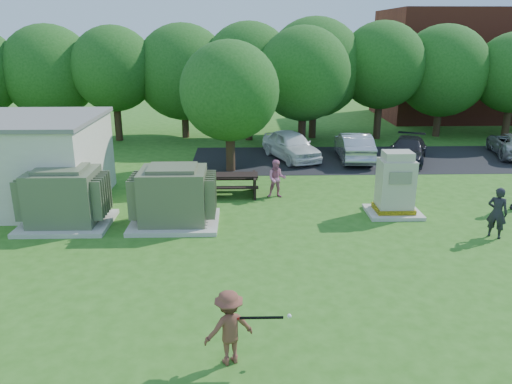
{
  "coord_description": "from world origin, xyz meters",
  "views": [
    {
      "loc": [
        -0.46,
        -11.72,
        6.33
      ],
      "look_at": [
        0.0,
        4.0,
        1.3
      ],
      "focal_mm": 35.0,
      "sensor_mm": 36.0,
      "label": 1
    }
  ],
  "objects_px": {
    "car_silver_a": "(354,146)",
    "car_dark": "(408,150)",
    "picnic_table": "(233,182)",
    "person_at_picnic": "(277,179)",
    "person_by_generator": "(497,213)",
    "car_white": "(291,145)",
    "generator_cabinet": "(395,187)",
    "transformer_right": "(174,197)",
    "transformer_left": "(64,198)",
    "batter": "(229,328)"
  },
  "relations": [
    {
      "from": "picnic_table",
      "to": "car_white",
      "type": "xyz_separation_m",
      "value": [
        2.94,
        5.98,
        0.2
      ]
    },
    {
      "from": "picnic_table",
      "to": "batter",
      "type": "xyz_separation_m",
      "value": [
        0.09,
        -10.89,
        0.25
      ]
    },
    {
      "from": "car_dark",
      "to": "transformer_left",
      "type": "bearing_deg",
      "value": -127.48
    },
    {
      "from": "transformer_left",
      "to": "picnic_table",
      "type": "xyz_separation_m",
      "value": [
        5.67,
        3.23,
        -0.43
      ]
    },
    {
      "from": "transformer_right",
      "to": "generator_cabinet",
      "type": "relative_size",
      "value": 1.28
    },
    {
      "from": "transformer_right",
      "to": "person_at_picnic",
      "type": "distance_m",
      "value": 4.7
    },
    {
      "from": "transformer_right",
      "to": "person_at_picnic",
      "type": "xyz_separation_m",
      "value": [
        3.73,
        2.85,
        -0.2
      ]
    },
    {
      "from": "person_by_generator",
      "to": "transformer_left",
      "type": "bearing_deg",
      "value": 32.22
    },
    {
      "from": "transformer_right",
      "to": "generator_cabinet",
      "type": "bearing_deg",
      "value": 5.65
    },
    {
      "from": "car_silver_a",
      "to": "car_dark",
      "type": "relative_size",
      "value": 1.04
    },
    {
      "from": "generator_cabinet",
      "to": "transformer_left",
      "type": "bearing_deg",
      "value": -176.15
    },
    {
      "from": "picnic_table",
      "to": "person_at_picnic",
      "type": "height_order",
      "value": "person_at_picnic"
    },
    {
      "from": "generator_cabinet",
      "to": "batter",
      "type": "bearing_deg",
      "value": -124.49
    },
    {
      "from": "generator_cabinet",
      "to": "car_white",
      "type": "xyz_separation_m",
      "value": [
        -2.95,
        8.44,
        -0.28
      ]
    },
    {
      "from": "transformer_left",
      "to": "car_white",
      "type": "bearing_deg",
      "value": 46.93
    },
    {
      "from": "transformer_right",
      "to": "car_dark",
      "type": "height_order",
      "value": "transformer_right"
    },
    {
      "from": "transformer_left",
      "to": "car_dark",
      "type": "xyz_separation_m",
      "value": [
        14.54,
        8.45,
        -0.36
      ]
    },
    {
      "from": "transformer_right",
      "to": "person_by_generator",
      "type": "distance_m",
      "value": 10.6
    },
    {
      "from": "generator_cabinet",
      "to": "car_dark",
      "type": "bearing_deg",
      "value": 68.77
    },
    {
      "from": "car_white",
      "to": "generator_cabinet",
      "type": "bearing_deg",
      "value": -91.21
    },
    {
      "from": "transformer_left",
      "to": "person_by_generator",
      "type": "height_order",
      "value": "transformer_left"
    },
    {
      "from": "picnic_table",
      "to": "car_white",
      "type": "height_order",
      "value": "car_white"
    },
    {
      "from": "transformer_left",
      "to": "car_dark",
      "type": "height_order",
      "value": "transformer_left"
    },
    {
      "from": "batter",
      "to": "car_dark",
      "type": "distance_m",
      "value": 18.35
    },
    {
      "from": "person_by_generator",
      "to": "car_white",
      "type": "xyz_separation_m",
      "value": [
        -5.59,
        10.68,
        -0.1
      ]
    },
    {
      "from": "picnic_table",
      "to": "person_at_picnic",
      "type": "bearing_deg",
      "value": -12.02
    },
    {
      "from": "generator_cabinet",
      "to": "car_dark",
      "type": "height_order",
      "value": "generator_cabinet"
    },
    {
      "from": "picnic_table",
      "to": "car_silver_a",
      "type": "relative_size",
      "value": 0.47
    },
    {
      "from": "generator_cabinet",
      "to": "car_dark",
      "type": "xyz_separation_m",
      "value": [
        2.98,
        7.68,
        -0.41
      ]
    },
    {
      "from": "person_at_picnic",
      "to": "transformer_right",
      "type": "bearing_deg",
      "value": -140.07
    },
    {
      "from": "picnic_table",
      "to": "person_at_picnic",
      "type": "xyz_separation_m",
      "value": [
        1.76,
        -0.37,
        0.23
      ]
    },
    {
      "from": "transformer_left",
      "to": "transformer_right",
      "type": "distance_m",
      "value": 3.7
    },
    {
      "from": "person_by_generator",
      "to": "person_at_picnic",
      "type": "relative_size",
      "value": 1.09
    },
    {
      "from": "batter",
      "to": "person_at_picnic",
      "type": "height_order",
      "value": "batter"
    },
    {
      "from": "car_white",
      "to": "car_dark",
      "type": "bearing_deg",
      "value": -27.76
    },
    {
      "from": "transformer_right",
      "to": "car_silver_a",
      "type": "bearing_deg",
      "value": 47.55
    },
    {
      "from": "batter",
      "to": "person_by_generator",
      "type": "relative_size",
      "value": 0.94
    },
    {
      "from": "generator_cabinet",
      "to": "car_silver_a",
      "type": "height_order",
      "value": "generator_cabinet"
    },
    {
      "from": "generator_cabinet",
      "to": "car_white",
      "type": "height_order",
      "value": "generator_cabinet"
    },
    {
      "from": "generator_cabinet",
      "to": "picnic_table",
      "type": "height_order",
      "value": "generator_cabinet"
    },
    {
      "from": "transformer_right",
      "to": "picnic_table",
      "type": "height_order",
      "value": "transformer_right"
    },
    {
      "from": "person_at_picnic",
      "to": "car_dark",
      "type": "bearing_deg",
      "value": 40.72
    },
    {
      "from": "person_by_generator",
      "to": "person_at_picnic",
      "type": "distance_m",
      "value": 8.03
    },
    {
      "from": "transformer_left",
      "to": "person_at_picnic",
      "type": "distance_m",
      "value": 7.96
    },
    {
      "from": "car_dark",
      "to": "batter",
      "type": "bearing_deg",
      "value": -96.23
    },
    {
      "from": "car_silver_a",
      "to": "car_dark",
      "type": "bearing_deg",
      "value": 173.13
    },
    {
      "from": "transformer_right",
      "to": "generator_cabinet",
      "type": "height_order",
      "value": "generator_cabinet"
    },
    {
      "from": "car_white",
      "to": "person_by_generator",
      "type": "bearing_deg",
      "value": -82.86
    },
    {
      "from": "transformer_right",
      "to": "transformer_left",
      "type": "bearing_deg",
      "value": 180.0
    },
    {
      "from": "transformer_left",
      "to": "car_silver_a",
      "type": "xyz_separation_m",
      "value": [
        11.85,
        8.91,
        -0.25
      ]
    }
  ]
}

